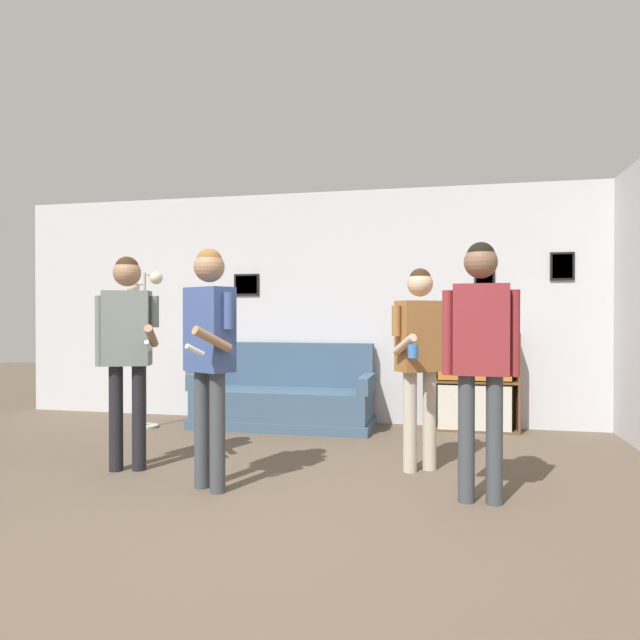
{
  "coord_description": "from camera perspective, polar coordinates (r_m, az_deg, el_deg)",
  "views": [
    {
      "loc": [
        1.15,
        -2.82,
        1.26
      ],
      "look_at": [
        0.14,
        1.87,
        1.21
      ],
      "focal_mm": 32.0,
      "sensor_mm": 36.0,
      "label": 1
    }
  ],
  "objects": [
    {
      "name": "ground_plane",
      "position": [
        3.29,
        -10.02,
        -21.93
      ],
      "size": [
        20.0,
        20.0,
        0.0
      ],
      "primitive_type": "plane",
      "color": "brown"
    },
    {
      "name": "bookshelf",
      "position": [
        6.42,
        15.12,
        -5.98
      ],
      "size": [
        0.93,
        0.3,
        1.06
      ],
      "color": "brown",
      "rests_on": "ground_plane"
    },
    {
      "name": "person_player_foreground_left",
      "position": [
        4.84,
        -18.72,
        -1.74
      ],
      "size": [
        0.57,
        0.42,
        1.73
      ],
      "color": "black",
      "rests_on": "ground_plane"
    },
    {
      "name": "wall_back",
      "position": [
        6.69,
        2.33,
        1.36
      ],
      "size": [
        8.24,
        0.08,
        2.7
      ],
      "color": "silver",
      "rests_on": "ground_plane"
    },
    {
      "name": "couch",
      "position": [
        6.5,
        -3.58,
        -7.93
      ],
      "size": [
        2.01,
        0.8,
        0.93
      ],
      "color": "#3D5670",
      "rests_on": "ground_plane"
    },
    {
      "name": "person_watcher_holding_cup",
      "position": [
        4.65,
        9.98,
        -2.68
      ],
      "size": [
        0.43,
        0.56,
        1.63
      ],
      "color": "#B7AD99",
      "rests_on": "ground_plane"
    },
    {
      "name": "person_spectator_near_bookshelf",
      "position": [
        3.94,
        15.76,
        -2.11
      ],
      "size": [
        0.5,
        0.22,
        1.74
      ],
      "color": "#3D4247",
      "rests_on": "ground_plane"
    },
    {
      "name": "floor_lamp",
      "position": [
        6.6,
        -17.11,
        -0.73
      ],
      "size": [
        0.42,
        0.28,
        1.73
      ],
      "color": "#ADA89E",
      "rests_on": "ground_plane"
    },
    {
      "name": "person_player_foreground_center",
      "position": [
        4.15,
        -11.03,
        -2.05
      ],
      "size": [
        0.45,
        0.6,
        1.73
      ],
      "color": "#3D4247",
      "rests_on": "ground_plane"
    }
  ]
}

